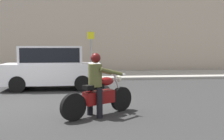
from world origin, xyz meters
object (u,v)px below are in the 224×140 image
at_px(pedestrian_bystander, 41,59).
at_px(street_sign_post, 91,48).
at_px(parked_hatchback_white, 52,67).
at_px(motorcycle_with_rider_olive, 99,90).

bearing_deg(pedestrian_bystander, street_sign_post, 12.88).
distance_m(parked_hatchback_white, street_sign_post, 5.38).
relative_size(parked_hatchback_white, street_sign_post, 1.53).
xyz_separation_m(street_sign_post, pedestrian_bystander, (-2.91, -0.67, -0.61)).
bearing_deg(street_sign_post, motorcycle_with_rider_olive, -91.18).
relative_size(motorcycle_with_rider_olive, pedestrian_bystander, 1.12).
distance_m(motorcycle_with_rider_olive, pedestrian_bystander, 9.38).
distance_m(street_sign_post, pedestrian_bystander, 3.05).
height_order(motorcycle_with_rider_olive, parked_hatchback_white, parked_hatchback_white).
height_order(parked_hatchback_white, street_sign_post, street_sign_post).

